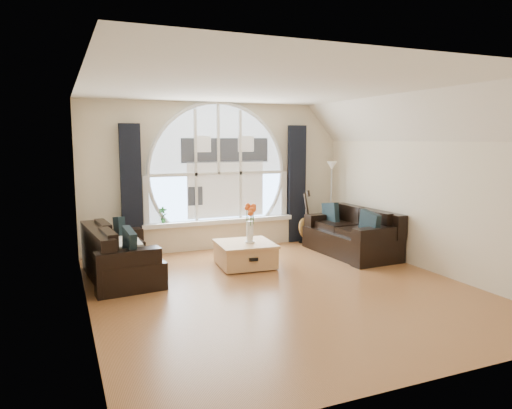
{
  "coord_description": "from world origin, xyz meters",
  "views": [
    {
      "loc": [
        -2.76,
        -5.65,
        2.03
      ],
      "look_at": [
        0.0,
        0.9,
        1.05
      ],
      "focal_mm": 33.15,
      "sensor_mm": 36.0,
      "label": 1
    }
  ],
  "objects_px": {
    "floor_lamp": "(331,202)",
    "guitar": "(305,217)",
    "potted_plant": "(163,215)",
    "sofa_left": "(121,252)",
    "sofa_right": "(351,232)",
    "coffee_chest": "(245,253)",
    "vase_flowers": "(250,219)"
  },
  "relations": [
    {
      "from": "potted_plant",
      "to": "guitar",
      "type": "bearing_deg",
      "value": -5.65
    },
    {
      "from": "floor_lamp",
      "to": "potted_plant",
      "type": "relative_size",
      "value": 5.46
    },
    {
      "from": "guitar",
      "to": "potted_plant",
      "type": "relative_size",
      "value": 3.62
    },
    {
      "from": "sofa_left",
      "to": "potted_plant",
      "type": "xyz_separation_m",
      "value": [
        0.89,
        1.32,
        0.3
      ]
    },
    {
      "from": "floor_lamp",
      "to": "potted_plant",
      "type": "distance_m",
      "value": 3.3
    },
    {
      "from": "guitar",
      "to": "sofa_left",
      "type": "bearing_deg",
      "value": 173.3
    },
    {
      "from": "sofa_right",
      "to": "vase_flowers",
      "type": "height_order",
      "value": "vase_flowers"
    },
    {
      "from": "vase_flowers",
      "to": "floor_lamp",
      "type": "relative_size",
      "value": 0.44
    },
    {
      "from": "guitar",
      "to": "potted_plant",
      "type": "height_order",
      "value": "guitar"
    },
    {
      "from": "guitar",
      "to": "potted_plant",
      "type": "bearing_deg",
      "value": 151.58
    },
    {
      "from": "floor_lamp",
      "to": "potted_plant",
      "type": "bearing_deg",
      "value": 174.45
    },
    {
      "from": "sofa_right",
      "to": "guitar",
      "type": "bearing_deg",
      "value": 103.44
    },
    {
      "from": "vase_flowers",
      "to": "floor_lamp",
      "type": "xyz_separation_m",
      "value": [
        2.19,
        1.12,
        0.02
      ]
    },
    {
      "from": "sofa_left",
      "to": "floor_lamp",
      "type": "relative_size",
      "value": 1.07
    },
    {
      "from": "sofa_left",
      "to": "guitar",
      "type": "xyz_separation_m",
      "value": [
        3.63,
        1.04,
        0.13
      ]
    },
    {
      "from": "potted_plant",
      "to": "coffee_chest",
      "type": "bearing_deg",
      "value": -53.54
    },
    {
      "from": "sofa_right",
      "to": "floor_lamp",
      "type": "distance_m",
      "value": 1.15
    },
    {
      "from": "sofa_left",
      "to": "coffee_chest",
      "type": "xyz_separation_m",
      "value": [
        1.92,
        -0.08,
        -0.18
      ]
    },
    {
      "from": "floor_lamp",
      "to": "guitar",
      "type": "height_order",
      "value": "floor_lamp"
    },
    {
      "from": "potted_plant",
      "to": "vase_flowers",
      "type": "bearing_deg",
      "value": -52.65
    },
    {
      "from": "sofa_left",
      "to": "floor_lamp",
      "type": "height_order",
      "value": "floor_lamp"
    },
    {
      "from": "vase_flowers",
      "to": "guitar",
      "type": "distance_m",
      "value": 2.03
    },
    {
      "from": "coffee_chest",
      "to": "guitar",
      "type": "distance_m",
      "value": 2.07
    },
    {
      "from": "sofa_left",
      "to": "sofa_right",
      "type": "height_order",
      "value": "sofa_right"
    },
    {
      "from": "coffee_chest",
      "to": "sofa_right",
      "type": "bearing_deg",
      "value": 4.91
    },
    {
      "from": "guitar",
      "to": "sofa_right",
      "type": "bearing_deg",
      "value": -96.67
    },
    {
      "from": "sofa_left",
      "to": "coffee_chest",
      "type": "bearing_deg",
      "value": -8.1
    },
    {
      "from": "sofa_right",
      "to": "guitar",
      "type": "height_order",
      "value": "guitar"
    },
    {
      "from": "sofa_left",
      "to": "floor_lamp",
      "type": "distance_m",
      "value": 4.31
    },
    {
      "from": "sofa_right",
      "to": "potted_plant",
      "type": "bearing_deg",
      "value": 153.22
    },
    {
      "from": "sofa_right",
      "to": "potted_plant",
      "type": "relative_size",
      "value": 6.16
    },
    {
      "from": "sofa_right",
      "to": "coffee_chest",
      "type": "bearing_deg",
      "value": 178.09
    }
  ]
}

